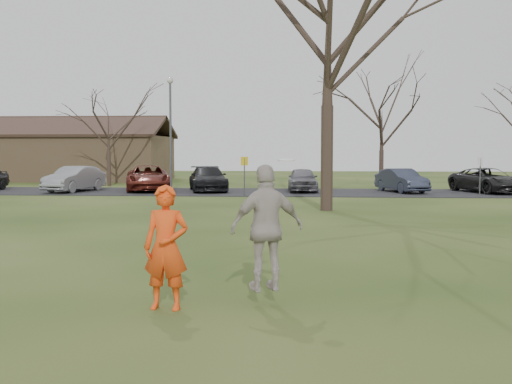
{
  "coord_description": "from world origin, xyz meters",
  "views": [
    {
      "loc": [
        1.05,
        -9.52,
        2.45
      ],
      "look_at": [
        0.0,
        4.0,
        1.5
      ],
      "focal_mm": 42.64,
      "sensor_mm": 36.0,
      "label": 1
    }
  ],
  "objects_px": {
    "car_1": "(74,179)",
    "player_defender": "(166,247)",
    "catching_play": "(267,228)",
    "lamp_post": "(170,121)",
    "car_4": "(303,179)",
    "big_tree": "(328,34)",
    "building": "(41,156)",
    "car_6": "(488,180)",
    "car_3": "(208,179)",
    "car_2": "(148,178)",
    "car_5": "(402,180)"
  },
  "relations": [
    {
      "from": "car_4",
      "to": "car_1",
      "type": "bearing_deg",
      "value": -178.34
    },
    {
      "from": "car_2",
      "to": "car_4",
      "type": "bearing_deg",
      "value": -14.54
    },
    {
      "from": "car_1",
      "to": "car_6",
      "type": "bearing_deg",
      "value": 15.25
    },
    {
      "from": "car_1",
      "to": "building",
      "type": "distance_m",
      "value": 15.68
    },
    {
      "from": "car_1",
      "to": "player_defender",
      "type": "bearing_deg",
      "value": -53.28
    },
    {
      "from": "car_1",
      "to": "catching_play",
      "type": "xyz_separation_m",
      "value": [
        12.58,
        -24.66,
        0.47
      ]
    },
    {
      "from": "car_2",
      "to": "car_6",
      "type": "height_order",
      "value": "car_2"
    },
    {
      "from": "building",
      "to": "lamp_post",
      "type": "distance_m",
      "value": 20.99
    },
    {
      "from": "player_defender",
      "to": "car_2",
      "type": "bearing_deg",
      "value": 109.37
    },
    {
      "from": "car_4",
      "to": "car_6",
      "type": "height_order",
      "value": "car_4"
    },
    {
      "from": "building",
      "to": "car_6",
      "type": "bearing_deg",
      "value": -21.69
    },
    {
      "from": "car_1",
      "to": "big_tree",
      "type": "relative_size",
      "value": 0.32
    },
    {
      "from": "building",
      "to": "big_tree",
      "type": "xyz_separation_m",
      "value": [
        22.0,
        -23.0,
        5.07
      ]
    },
    {
      "from": "car_4",
      "to": "big_tree",
      "type": "distance_m",
      "value": 12.32
    },
    {
      "from": "car_4",
      "to": "building",
      "type": "distance_m",
      "value": 24.46
    },
    {
      "from": "player_defender",
      "to": "catching_play",
      "type": "relative_size",
      "value": 0.93
    },
    {
      "from": "car_5",
      "to": "lamp_post",
      "type": "relative_size",
      "value": 0.64
    },
    {
      "from": "car_5",
      "to": "building",
      "type": "xyz_separation_m",
      "value": [
        -26.63,
        12.59,
        1.23
      ]
    },
    {
      "from": "car_4",
      "to": "building",
      "type": "bearing_deg",
      "value": 146.46
    },
    {
      "from": "player_defender",
      "to": "lamp_post",
      "type": "distance_m",
      "value": 23.68
    },
    {
      "from": "player_defender",
      "to": "catching_play",
      "type": "height_order",
      "value": "catching_play"
    },
    {
      "from": "car_2",
      "to": "car_3",
      "type": "height_order",
      "value": "car_2"
    },
    {
      "from": "car_1",
      "to": "building",
      "type": "height_order",
      "value": "building"
    },
    {
      "from": "car_6",
      "to": "catching_play",
      "type": "height_order",
      "value": "catching_play"
    },
    {
      "from": "player_defender",
      "to": "car_2",
      "type": "relative_size",
      "value": 0.36
    },
    {
      "from": "big_tree",
      "to": "car_4",
      "type": "bearing_deg",
      "value": 95.28
    },
    {
      "from": "car_4",
      "to": "car_5",
      "type": "relative_size",
      "value": 1.0
    },
    {
      "from": "car_1",
      "to": "car_2",
      "type": "xyz_separation_m",
      "value": [
        4.09,
        0.9,
        0.01
      ]
    },
    {
      "from": "car_4",
      "to": "catching_play",
      "type": "xyz_separation_m",
      "value": [
        -0.53,
        -25.71,
        0.51
      ]
    },
    {
      "from": "car_1",
      "to": "car_4",
      "type": "bearing_deg",
      "value": 17.42
    },
    {
      "from": "building",
      "to": "lamp_post",
      "type": "relative_size",
      "value": 3.29
    },
    {
      "from": "catching_play",
      "to": "lamp_post",
      "type": "distance_m",
      "value": 23.73
    },
    {
      "from": "car_2",
      "to": "car_4",
      "type": "relative_size",
      "value": 1.32
    },
    {
      "from": "player_defender",
      "to": "car_1",
      "type": "distance_m",
      "value": 27.31
    },
    {
      "from": "car_3",
      "to": "building",
      "type": "bearing_deg",
      "value": 127.4
    },
    {
      "from": "building",
      "to": "car_2",
      "type": "bearing_deg",
      "value": -46.38
    },
    {
      "from": "car_2",
      "to": "car_6",
      "type": "xyz_separation_m",
      "value": [
        19.42,
        0.1,
        -0.05
      ]
    },
    {
      "from": "car_6",
      "to": "car_5",
      "type": "bearing_deg",
      "value": 161.54
    },
    {
      "from": "player_defender",
      "to": "lamp_post",
      "type": "xyz_separation_m",
      "value": [
        -4.97,
        22.96,
        3.01
      ]
    },
    {
      "from": "car_1",
      "to": "lamp_post",
      "type": "distance_m",
      "value": 7.17
    },
    {
      "from": "car_4",
      "to": "catching_play",
      "type": "distance_m",
      "value": 25.73
    },
    {
      "from": "car_4",
      "to": "big_tree",
      "type": "bearing_deg",
      "value": -87.65
    },
    {
      "from": "car_1",
      "to": "catching_play",
      "type": "distance_m",
      "value": 27.69
    },
    {
      "from": "lamp_post",
      "to": "catching_play",
      "type": "bearing_deg",
      "value": -74.01
    },
    {
      "from": "car_3",
      "to": "catching_play",
      "type": "xyz_separation_m",
      "value": [
        4.97,
        -25.68,
        0.48
      ]
    },
    {
      "from": "player_defender",
      "to": "catching_play",
      "type": "distance_m",
      "value": 1.58
    },
    {
      "from": "catching_play",
      "to": "player_defender",
      "type": "bearing_deg",
      "value": -168.77
    },
    {
      "from": "lamp_post",
      "to": "big_tree",
      "type": "bearing_deg",
      "value": -43.15
    },
    {
      "from": "car_3",
      "to": "car_4",
      "type": "height_order",
      "value": "car_3"
    },
    {
      "from": "car_1",
      "to": "big_tree",
      "type": "xyz_separation_m",
      "value": [
        14.09,
        -9.51,
        6.23
      ]
    }
  ]
}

